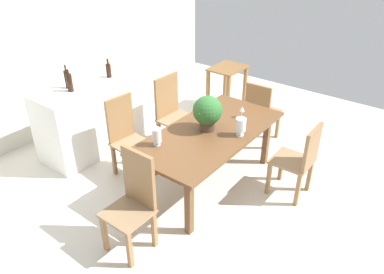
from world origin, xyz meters
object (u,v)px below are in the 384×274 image
flower_centerpiece (207,112)px  chair_far_right (171,109)px  chair_foot_end (260,111)px  wine_bottle_amber (67,79)px  kitchen_counter (91,117)px  crystal_vase_center_near (241,125)px  chair_head_end (134,198)px  dining_table (210,137)px  chair_near_right (301,158)px  wine_bottle_dark (109,70)px  wine_glass (242,110)px  chair_far_left (126,134)px  wine_bottle_clear (70,82)px  crystal_vase_left (157,136)px  side_table (227,79)px

flower_centerpiece → chair_far_right: bearing=64.8°
chair_foot_end → wine_bottle_amber: bearing=42.2°
kitchen_counter → crystal_vase_center_near: bearing=-78.4°
crystal_vase_center_near → chair_head_end: bearing=166.6°
dining_table → chair_near_right: bearing=-65.5°
kitchen_counter → wine_bottle_dark: wine_bottle_dark is taller
dining_table → chair_head_end: size_ratio=1.84×
dining_table → wine_bottle_dark: 1.77m
dining_table → wine_glass: wine_glass is taller
kitchen_counter → chair_far_right: bearing=-47.8°
kitchen_counter → chair_near_right: bearing=-74.8°
flower_centerpiece → wine_bottle_dark: (0.04, 1.68, 0.11)m
chair_far_left → chair_foot_end: bearing=-24.7°
chair_near_right → crystal_vase_center_near: crystal_vase_center_near is taller
chair_head_end → kitchen_counter: (0.93, 1.77, -0.08)m
chair_far_left → chair_head_end: size_ratio=0.98×
flower_centerpiece → kitchen_counter: 1.81m
chair_far_left → chair_head_end: chair_head_end is taller
chair_foot_end → wine_glass: 0.81m
wine_bottle_clear → wine_bottle_dark: wine_bottle_clear is taller
dining_table → wine_bottle_clear: bearing=108.2°
kitchen_counter → chair_head_end: bearing=-117.7°
flower_centerpiece → chair_head_end: bearing=-177.8°
chair_foot_end → crystal_vase_left: 1.89m
chair_near_right → wine_bottle_amber: wine_bottle_amber is taller
wine_bottle_clear → side_table: (2.45, -0.77, -0.53)m
wine_bottle_clear → side_table: bearing=-17.4°
flower_centerpiece → wine_glass: bearing=-17.5°
crystal_vase_left → wine_bottle_clear: 1.48m
chair_far_left → flower_centerpiece: (0.43, -0.91, 0.41)m
chair_head_end → chair_near_right: 1.92m
chair_head_end → wine_glass: 1.78m
chair_far_left → wine_bottle_amber: wine_bottle_amber is taller
dining_table → side_table: size_ratio=2.52×
wine_glass → kitchen_counter: bearing=113.5°
chair_far_right → side_table: size_ratio=1.36×
chair_near_right → crystal_vase_left: bearing=-50.4°
wine_glass → kitchen_counter: 2.08m
wine_bottle_clear → crystal_vase_left: bearing=-91.2°
dining_table → wine_bottle_clear: size_ratio=6.71×
dining_table → chair_foot_end: chair_foot_end is taller
chair_far_left → side_table: (2.30, 0.01, 0.01)m
flower_centerpiece → chair_near_right: bearing=-66.9°
dining_table → chair_far_right: bearing=65.6°
wine_glass → kitchen_counter: (-0.82, 1.88, -0.36)m
chair_near_right → flower_centerpiece: size_ratio=2.25×
dining_table → flower_centerpiece: bearing=81.0°
chair_near_right → wine_bottle_clear: (-1.00, 2.68, 0.57)m
crystal_vase_center_near → chair_foot_end: bearing=16.1°
chair_near_right → wine_bottle_amber: size_ratio=3.03×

